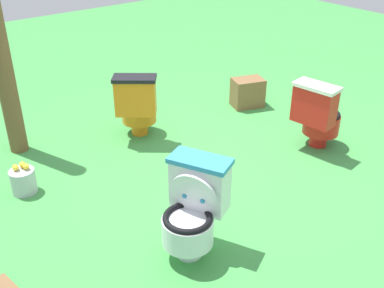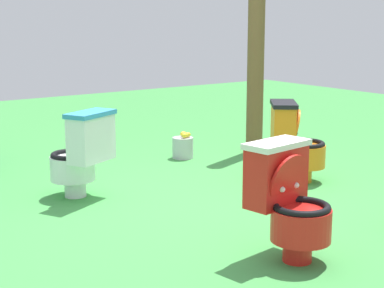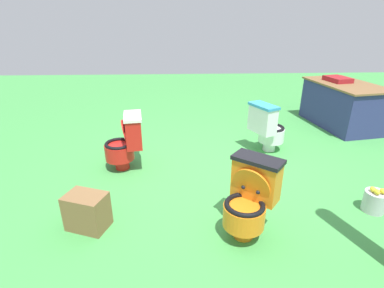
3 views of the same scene
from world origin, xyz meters
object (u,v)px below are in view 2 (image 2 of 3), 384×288
toilet_orange (295,141)px  toilet_white (81,153)px  wooden_post (256,61)px  lemon_bucket (183,147)px  toilet_red (289,200)px

toilet_orange → toilet_white: (-1.78, 0.66, 0.00)m
toilet_orange → wooden_post: size_ratio=0.36×
toilet_orange → lemon_bucket: bearing=-130.4°
toilet_orange → toilet_red: (-1.33, -1.30, 0.00)m
toilet_white → wooden_post: bearing=-14.3°
toilet_orange → lemon_bucket: toilet_orange is taller
toilet_orange → toilet_white: 1.89m
toilet_white → toilet_orange: bearing=-46.2°
toilet_red → toilet_white: bearing=-85.3°
toilet_red → toilet_white: size_ratio=1.00×
wooden_post → lemon_bucket: wooden_post is taller
toilet_white → lemon_bucket: toilet_white is taller
toilet_red → lemon_bucket: size_ratio=2.63×
toilet_red → wooden_post: bearing=-135.4°
toilet_white → wooden_post: (2.29, 0.47, 0.63)m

